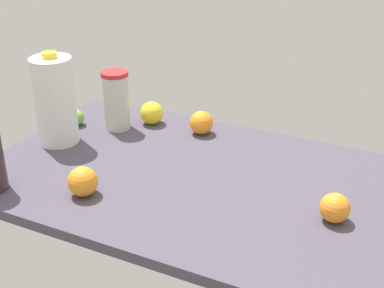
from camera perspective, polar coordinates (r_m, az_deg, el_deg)
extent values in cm
cube|color=#484351|center=(153.78, 0.00, -3.85)|extent=(120.00, 76.00, 3.00)
cylinder|color=beige|center=(180.66, -8.08, 4.44)|extent=(8.78, 8.78, 18.65)
cylinder|color=red|center=(177.23, -8.28, 7.45)|extent=(9.04, 9.04, 1.40)
cylinder|color=white|center=(172.68, -14.42, 4.46)|extent=(12.87, 12.87, 27.85)
cylinder|color=yellow|center=(167.96, -14.98, 9.15)|extent=(4.50, 4.50, 1.80)
sphere|color=#6BAF36|center=(187.61, -12.25, 2.77)|extent=(5.56, 5.56, 5.56)
sphere|color=orange|center=(136.21, 14.99, -6.60)|extent=(7.50, 7.50, 7.50)
sphere|color=orange|center=(144.83, -11.57, -3.94)|extent=(8.13, 8.13, 8.13)
sphere|color=orange|center=(176.70, 1.00, 2.29)|extent=(7.79, 7.79, 7.79)
sphere|color=yellow|center=(184.65, -4.33, 3.32)|extent=(7.89, 7.89, 7.89)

